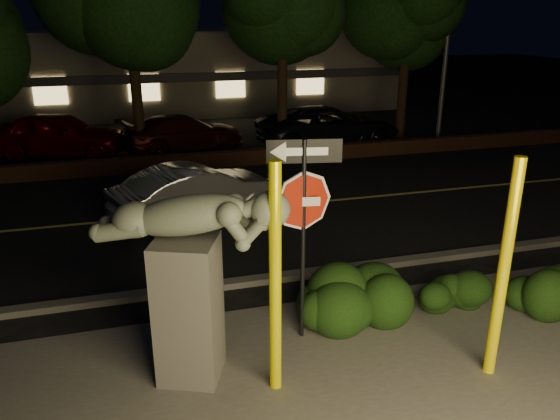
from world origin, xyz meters
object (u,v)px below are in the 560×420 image
at_px(parked_car_darkred, 183,133).
at_px(parked_car_dark, 329,126).
at_px(yellow_pole_right, 503,272).
at_px(sculpture, 190,265).
at_px(signpost, 304,202).
at_px(yellow_pole_left, 275,282).
at_px(parked_car_red, 58,134).
at_px(silver_sedan, 198,193).

bearing_deg(parked_car_darkred, parked_car_dark, -115.04).
xyz_separation_m(yellow_pole_right, sculpture, (-3.97, 1.07, 0.12)).
bearing_deg(sculpture, parked_car_darkred, 106.17).
height_order(signpost, parked_car_dark, signpost).
distance_m(yellow_pole_left, signpost, 1.45).
distance_m(sculpture, parked_car_red, 14.15).
distance_m(signpost, parked_car_darkred, 13.06).
relative_size(yellow_pole_right, sculpture, 1.14).
relative_size(silver_sedan, parked_car_red, 0.90).
relative_size(yellow_pole_right, parked_car_red, 0.68).
bearing_deg(parked_car_red, sculpture, -153.31).
height_order(yellow_pole_left, parked_car_darkred, yellow_pole_left).
bearing_deg(silver_sedan, sculpture, 151.21).
distance_m(parked_car_red, parked_car_dark, 9.77).
height_order(yellow_pole_left, silver_sedan, yellow_pole_left).
distance_m(yellow_pole_left, yellow_pole_right, 3.02).
height_order(yellow_pole_left, parked_car_dark, yellow_pole_left).
xyz_separation_m(parked_car_red, parked_car_dark, (9.71, -1.09, -0.03)).
distance_m(parked_car_red, parked_car_darkred, 4.33).
xyz_separation_m(yellow_pole_right, signpost, (-2.26, 1.58, 0.67)).
relative_size(parked_car_red, parked_car_dark, 0.85).
bearing_deg(parked_car_dark, parked_car_red, 80.21).
xyz_separation_m(yellow_pole_right, parked_car_darkred, (-2.61, 14.54, -0.90)).
bearing_deg(parked_car_dark, sculpture, 148.64).
bearing_deg(yellow_pole_left, parked_car_darkred, 88.53).
bearing_deg(silver_sedan, yellow_pole_right, -177.30).
height_order(yellow_pole_left, signpost, yellow_pole_left).
height_order(signpost, sculpture, signpost).
height_order(yellow_pole_left, parked_car_red, yellow_pole_left).
xyz_separation_m(yellow_pole_left, sculpture, (-1.00, 0.57, 0.11)).
bearing_deg(yellow_pole_right, parked_car_dark, 78.61).
bearing_deg(parked_car_dark, yellow_pole_right, 165.20).
bearing_deg(signpost, parked_car_darkred, 102.32).
bearing_deg(parked_car_dark, parked_car_darkred, 78.77).
xyz_separation_m(yellow_pole_left, signpost, (0.72, 1.08, 0.65)).
height_order(silver_sedan, parked_car_darkred, silver_sedan).
distance_m(yellow_pole_left, parked_car_darkred, 14.07).
bearing_deg(parked_car_red, signpost, -146.04).
height_order(yellow_pole_right, signpost, signpost).
bearing_deg(parked_car_darkred, yellow_pole_left, 161.31).
relative_size(sculpture, parked_car_dark, 0.50).
height_order(yellow_pole_right, parked_car_darkred, yellow_pole_right).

